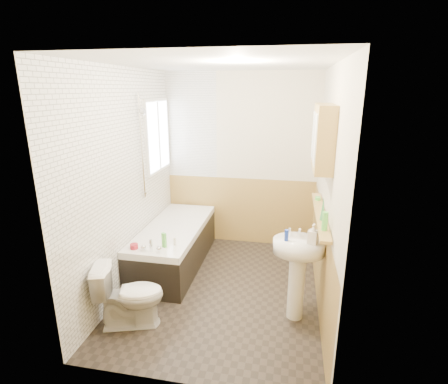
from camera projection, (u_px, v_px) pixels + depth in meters
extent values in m
plane|color=black|center=(222.00, 289.00, 4.11)|extent=(2.80, 2.80, 0.00)
plane|color=white|center=(221.00, 63.00, 3.39)|extent=(2.80, 2.80, 0.00)
cube|color=beige|center=(240.00, 161.00, 5.08)|extent=(2.20, 0.02, 2.50)
cube|color=beige|center=(181.00, 241.00, 2.42)|extent=(2.20, 0.02, 2.50)
cube|color=beige|center=(125.00, 182.00, 3.95)|extent=(0.02, 2.80, 2.50)
cube|color=beige|center=(328.00, 193.00, 3.55)|extent=(0.02, 2.80, 2.50)
cube|color=#B29049|center=(320.00, 259.00, 3.77)|extent=(0.01, 2.80, 1.00)
cube|color=#B29049|center=(186.00, 330.00, 2.66)|extent=(2.20, 0.01, 1.00)
cube|color=#B29049|center=(240.00, 210.00, 5.27)|extent=(2.20, 0.01, 1.00)
cube|color=white|center=(127.00, 182.00, 3.95)|extent=(0.01, 2.80, 2.50)
cube|color=white|center=(191.00, 126.00, 5.04)|extent=(0.75, 0.01, 1.50)
cube|color=white|center=(158.00, 136.00, 4.72)|extent=(0.03, 0.79, 0.99)
cube|color=white|center=(159.00, 136.00, 4.72)|extent=(0.01, 0.70, 0.90)
cube|color=white|center=(159.00, 136.00, 4.72)|extent=(0.01, 0.04, 0.90)
cube|color=black|center=(175.00, 248.00, 4.63)|extent=(0.70, 1.72, 0.47)
cube|color=white|center=(174.00, 229.00, 4.55)|extent=(0.70, 1.72, 0.08)
cube|color=white|center=(174.00, 229.00, 4.55)|extent=(0.56, 1.58, 0.04)
cylinder|color=silver|center=(151.00, 246.00, 3.80)|extent=(0.04, 0.04, 0.14)
sphere|color=silver|center=(143.00, 247.00, 3.83)|extent=(0.06, 0.06, 0.06)
sphere|color=silver|center=(159.00, 249.00, 3.80)|extent=(0.06, 0.06, 0.06)
cylinder|color=silver|center=(141.00, 147.00, 4.18)|extent=(0.02, 0.02, 1.26)
cylinder|color=silver|center=(145.00, 193.00, 4.35)|extent=(0.05, 0.05, 0.02)
cylinder|color=silver|center=(138.00, 97.00, 4.02)|extent=(0.05, 0.05, 0.02)
cylinder|color=silver|center=(143.00, 111.00, 4.05)|extent=(0.07, 0.08, 0.09)
imported|color=white|center=(130.00, 295.00, 3.42)|extent=(0.74, 0.55, 0.65)
cylinder|color=white|center=(296.00, 287.00, 3.52)|extent=(0.16, 0.16, 0.69)
ellipsoid|color=white|center=(299.00, 246.00, 3.39)|extent=(0.50, 0.41, 0.14)
cylinder|color=silver|center=(289.00, 232.00, 3.47)|extent=(0.03, 0.03, 0.08)
cylinder|color=silver|center=(309.00, 233.00, 3.44)|extent=(0.03, 0.03, 0.08)
cylinder|color=silver|center=(300.00, 231.00, 3.43)|extent=(0.02, 0.11, 0.09)
cube|color=#B29049|center=(320.00, 214.00, 3.52)|extent=(0.10, 1.40, 0.03)
cube|color=#B29049|center=(324.00, 137.00, 3.35)|extent=(0.17, 0.69, 0.62)
cube|color=silver|center=(315.00, 140.00, 3.21)|extent=(0.01, 0.27, 0.47)
cube|color=silver|center=(313.00, 135.00, 3.53)|extent=(0.01, 0.27, 0.47)
cylinder|color=#59C647|center=(325.00, 221.00, 3.06)|extent=(0.07, 0.07, 0.17)
cone|color=#388447|center=(323.00, 209.00, 3.29)|extent=(0.06, 0.06, 0.23)
cylinder|color=#59C647|center=(318.00, 198.00, 3.91)|extent=(0.06, 0.06, 0.04)
imported|color=silver|center=(313.00, 239.00, 3.29)|extent=(0.15, 0.21, 0.09)
cylinder|color=#19339E|center=(286.00, 235.00, 3.35)|extent=(0.05, 0.05, 0.11)
cube|color=#59C647|center=(164.00, 240.00, 3.90)|extent=(0.06, 0.05, 0.17)
cylinder|color=maroon|center=(134.00, 246.00, 3.88)|extent=(0.09, 0.09, 0.06)
cylinder|color=silver|center=(175.00, 241.00, 3.97)|extent=(0.04, 0.04, 0.09)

